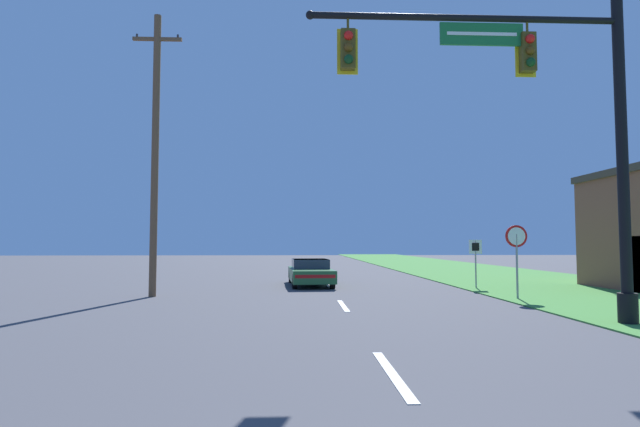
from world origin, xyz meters
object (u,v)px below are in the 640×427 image
Objects in this scene: signal_mast at (549,118)px; car_ahead at (310,272)px; route_sign_post at (476,253)px; stop_sign at (516,245)px; utility_pole_near at (155,149)px.

signal_mast is 13.33m from car_ahead.
signal_mast is at bearing -99.22° from route_sign_post.
route_sign_post reaches higher than car_ahead.
signal_mast reaches higher than car_ahead.
car_ahead is 9.30m from stop_sign.
signal_mast is at bearing -105.68° from stop_sign.
signal_mast is at bearing -64.38° from car_ahead.
stop_sign reaches higher than car_ahead.
route_sign_post is at bearing -15.77° from car_ahead.
utility_pole_near is at bearing -168.39° from route_sign_post.
car_ahead is 7.32m from route_sign_post.
stop_sign is at bearing 74.32° from signal_mast.
signal_mast is 6.32m from stop_sign.
signal_mast is at bearing -31.05° from utility_pole_near.
signal_mast is 13.15m from utility_pole_near.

